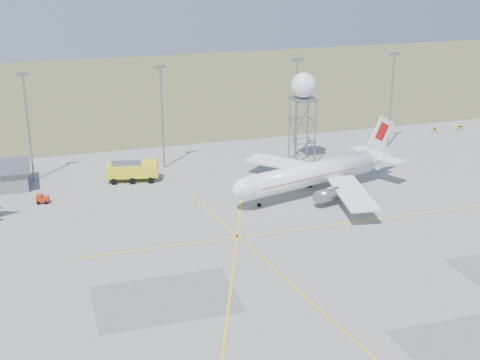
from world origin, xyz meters
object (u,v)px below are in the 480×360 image
object	(u,v)px
radar_tower	(303,112)
fire_truck	(134,172)
airliner_main	(314,174)
baggage_tug	(42,200)

from	to	relation	value
radar_tower	fire_truck	bearing A→B (deg)	-177.39
airliner_main	baggage_tug	bearing A→B (deg)	-27.08
radar_tower	fire_truck	size ratio (longest dim) A/B	1.83
radar_tower	airliner_main	bearing A→B (deg)	-105.44
baggage_tug	fire_truck	bearing A→B (deg)	33.18
airliner_main	fire_truck	bearing A→B (deg)	-43.86
airliner_main	baggage_tug	size ratio (longest dim) A/B	15.24
airliner_main	radar_tower	world-z (taller)	radar_tower
airliner_main	radar_tower	bearing A→B (deg)	-120.77
fire_truck	baggage_tug	bearing A→B (deg)	-147.55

